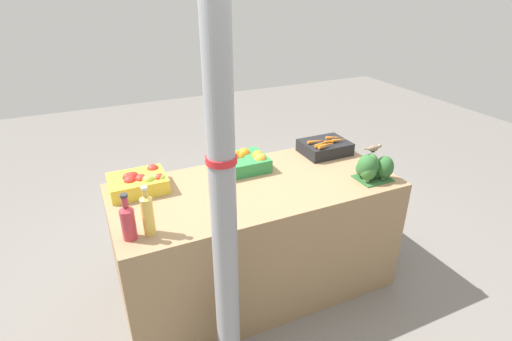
# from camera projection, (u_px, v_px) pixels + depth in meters

# --- Properties ---
(ground_plane) EXTENTS (10.00, 10.00, 0.00)m
(ground_plane) POSITION_uv_depth(u_px,v_px,m) (256.00, 284.00, 2.92)
(ground_plane) COLOR slate
(market_table) EXTENTS (1.82, 0.84, 0.83)m
(market_table) POSITION_uv_depth(u_px,v_px,m) (256.00, 237.00, 2.74)
(market_table) COLOR #937551
(market_table) RESTS_ON ground_plane
(support_pole) EXTENTS (0.13, 0.13, 2.69)m
(support_pole) POSITION_uv_depth(u_px,v_px,m) (221.00, 160.00, 1.65)
(support_pole) COLOR gray
(support_pole) RESTS_ON ground_plane
(apple_crate) EXTENTS (0.34, 0.27, 0.12)m
(apple_crate) POSITION_uv_depth(u_px,v_px,m) (139.00, 182.00, 2.47)
(apple_crate) COLOR gold
(apple_crate) RESTS_ON market_table
(orange_crate) EXTENTS (0.34, 0.27, 0.13)m
(orange_crate) POSITION_uv_depth(u_px,v_px,m) (242.00, 161.00, 2.73)
(orange_crate) COLOR #2D8442
(orange_crate) RESTS_ON market_table
(carrot_crate) EXTENTS (0.34, 0.27, 0.13)m
(carrot_crate) POSITION_uv_depth(u_px,v_px,m) (325.00, 147.00, 2.98)
(carrot_crate) COLOR black
(carrot_crate) RESTS_ON market_table
(broccoli_pile) EXTENTS (0.24, 0.19, 0.19)m
(broccoli_pile) POSITION_uv_depth(u_px,v_px,m) (371.00, 168.00, 2.57)
(broccoli_pile) COLOR #2D602D
(broccoli_pile) RESTS_ON market_table
(juice_bottle_ruby) EXTENTS (0.07, 0.07, 0.26)m
(juice_bottle_ruby) POSITION_uv_depth(u_px,v_px,m) (128.00, 221.00, 1.99)
(juice_bottle_ruby) COLOR #B2333D
(juice_bottle_ruby) RESTS_ON market_table
(juice_bottle_golden) EXTENTS (0.06, 0.06, 0.28)m
(juice_bottle_golden) POSITION_uv_depth(u_px,v_px,m) (148.00, 214.00, 2.02)
(juice_bottle_golden) COLOR gold
(juice_bottle_golden) RESTS_ON market_table
(sparrow_bird) EXTENTS (0.14, 0.05, 0.05)m
(sparrow_bird) POSITION_uv_depth(u_px,v_px,m) (374.00, 148.00, 2.54)
(sparrow_bird) COLOR #4C3D2D
(sparrow_bird) RESTS_ON broccoli_pile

